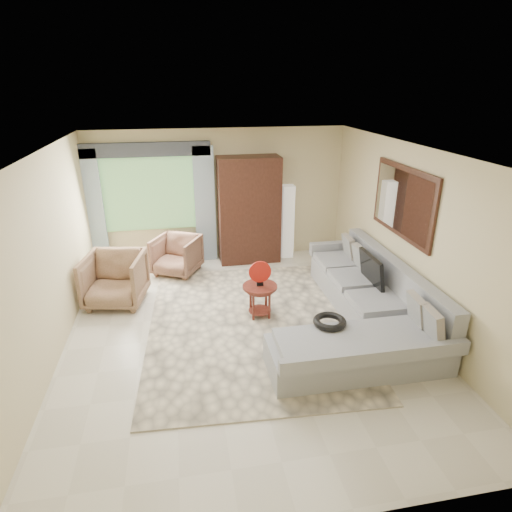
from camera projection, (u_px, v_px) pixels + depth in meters
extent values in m
plane|color=silver|center=(244.00, 332.00, 6.26)|extent=(6.00, 6.00, 0.00)
cube|color=beige|center=(251.00, 323.00, 6.47)|extent=(3.21, 4.16, 0.02)
cube|color=#97999F|center=(360.00, 293.00, 6.97)|extent=(0.90, 2.40, 0.40)
cube|color=#97999F|center=(359.00, 355.00, 5.40)|extent=(2.30, 0.80, 0.40)
cube|color=#97999F|center=(395.00, 277.00, 6.50)|extent=(0.20, 3.20, 0.50)
cube|color=#97999F|center=(334.00, 248.00, 8.02)|extent=(0.90, 0.16, 0.22)
cube|color=#97999F|center=(377.00, 357.00, 4.88)|extent=(2.30, 0.10, 0.18)
cube|color=black|center=(372.00, 269.00, 6.58)|extent=(0.14, 0.74, 0.48)
torus|color=black|center=(330.00, 322.00, 5.49)|extent=(0.43, 0.43, 0.09)
cylinder|color=#441812|center=(260.00, 287.00, 6.49)|extent=(0.53, 0.53, 0.04)
cylinder|color=#441812|center=(260.00, 303.00, 6.60)|extent=(0.35, 0.35, 0.48)
cylinder|color=#B51C12|center=(260.00, 272.00, 6.40)|extent=(0.34, 0.04, 0.34)
imported|color=#9B6B55|center=(115.00, 279.00, 6.94)|extent=(1.06, 1.08, 0.85)
imported|color=#8A5F4B|center=(177.00, 255.00, 8.08)|extent=(1.05, 1.06, 0.72)
imported|color=#999999|center=(107.00, 260.00, 7.99)|extent=(0.67, 0.62, 0.60)
cube|color=black|center=(249.00, 210.00, 8.43)|extent=(1.20, 0.55, 2.10)
cube|color=silver|center=(287.00, 222.00, 8.73)|extent=(0.24, 0.24, 1.50)
cube|color=#669E59|center=(149.00, 194.00, 8.20)|extent=(1.80, 0.04, 1.40)
cube|color=#9EB7CC|center=(93.00, 211.00, 8.03)|extent=(0.40, 0.08, 2.30)
cube|color=#9EB7CC|center=(205.00, 205.00, 8.39)|extent=(0.40, 0.08, 2.30)
cube|color=#1E232D|center=(145.00, 150.00, 7.81)|extent=(2.40, 0.12, 0.26)
cube|color=black|center=(403.00, 202.00, 6.33)|extent=(0.04, 1.70, 1.05)
cube|color=white|center=(402.00, 202.00, 6.33)|extent=(0.02, 1.54, 0.90)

